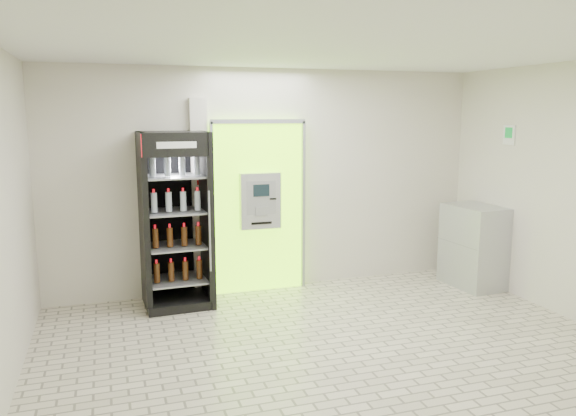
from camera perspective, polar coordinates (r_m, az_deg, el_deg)
name	(u,v)px	position (r m, az deg, el deg)	size (l,w,h in m)	color
ground	(342,358)	(5.80, 5.50, -14.94)	(6.00, 6.00, 0.00)	beige
room_shell	(345,174)	(5.31, 5.82, 3.45)	(6.00, 6.00, 6.00)	silver
atm_assembly	(258,206)	(7.60, -3.03, 0.24)	(1.30, 0.24, 2.33)	#90FC10
pillar	(200,199)	(7.45, -8.91, 0.95)	(0.22, 0.11, 2.60)	silver
beverage_cooler	(176,223)	(7.14, -11.36, -1.54)	(0.85, 0.79, 2.19)	black
steel_cabinet	(474,246)	(8.28, 18.36, -3.70)	(0.64, 0.90, 1.14)	#AAADB2
exit_sign	(509,135)	(8.07, 21.55, 6.93)	(0.02, 0.22, 0.26)	white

